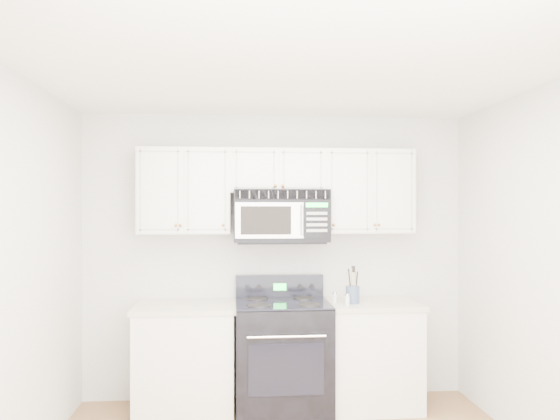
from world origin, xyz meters
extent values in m
cube|color=white|center=(0.00, 0.00, 2.60)|extent=(3.50, 3.50, 0.01)
cube|color=silver|center=(0.00, 1.75, 1.30)|extent=(3.50, 0.01, 2.60)
cube|color=silver|center=(0.00, -1.75, 1.30)|extent=(3.50, 0.01, 2.60)
cube|color=silver|center=(-0.80, 1.44, 0.44)|extent=(0.82, 0.63, 0.88)
cube|color=beige|center=(-0.80, 1.44, 0.90)|extent=(0.86, 0.65, 0.04)
cube|color=black|center=(-0.80, 1.48, 0.05)|extent=(0.82, 0.55, 0.10)
cube|color=silver|center=(0.80, 1.44, 0.44)|extent=(0.82, 0.63, 0.88)
cube|color=beige|center=(0.80, 1.44, 0.90)|extent=(0.86, 0.65, 0.04)
cube|color=black|center=(0.80, 1.48, 0.05)|extent=(0.82, 0.55, 0.10)
cube|color=black|center=(0.03, 1.41, 0.46)|extent=(0.80, 0.69, 0.92)
cube|color=black|center=(0.03, 1.06, 0.45)|extent=(0.61, 0.01, 0.42)
cylinder|color=silver|center=(0.03, 1.03, 0.72)|extent=(0.63, 0.02, 0.02)
cube|color=black|center=(0.03, 1.41, 0.93)|extent=(0.80, 0.69, 0.02)
cube|color=black|center=(0.03, 1.71, 1.03)|extent=(0.80, 0.08, 0.21)
cube|color=#18DE3B|center=(0.03, 1.67, 1.03)|extent=(0.12, 0.00, 0.06)
cube|color=silver|center=(-0.82, 1.58, 1.90)|extent=(0.80, 0.33, 0.75)
cube|color=silver|center=(0.82, 1.58, 1.90)|extent=(0.80, 0.33, 0.75)
cube|color=silver|center=(0.00, 1.58, 2.08)|extent=(0.84, 0.33, 0.39)
sphere|color=#B47B32|center=(-0.84, 1.40, 1.60)|extent=(0.03, 0.03, 0.03)
sphere|color=#B47B32|center=(-0.48, 1.40, 1.60)|extent=(0.03, 0.03, 0.03)
sphere|color=#B47B32|center=(0.48, 1.40, 1.60)|extent=(0.03, 0.03, 0.03)
sphere|color=#B47B32|center=(0.84, 1.40, 1.60)|extent=(0.03, 0.03, 0.03)
sphere|color=#B47B32|center=(-0.03, 1.40, 1.94)|extent=(0.03, 0.03, 0.03)
sphere|color=#B47B32|center=(0.03, 1.40, 1.94)|extent=(0.03, 0.03, 0.03)
cylinder|color=#A6141A|center=(0.03, 1.40, 1.89)|extent=(0.01, 0.00, 0.11)
sphere|color=#B47B32|center=(0.03, 1.40, 1.83)|extent=(0.04, 0.04, 0.04)
cube|color=black|center=(0.03, 1.54, 1.68)|extent=(0.83, 0.42, 0.46)
cube|color=#ACA89E|center=(0.03, 1.34, 1.86)|extent=(0.81, 0.01, 0.08)
cube|color=#A3A3A4|center=(-0.09, 1.33, 1.64)|extent=(0.58, 0.01, 0.31)
cube|color=black|center=(-0.12, 1.32, 1.64)|extent=(0.43, 0.01, 0.24)
cube|color=black|center=(0.32, 1.33, 1.64)|extent=(0.23, 0.01, 0.31)
cube|color=#18DE3B|center=(0.32, 1.32, 1.77)|extent=(0.19, 0.00, 0.04)
cylinder|color=silver|center=(0.19, 1.29, 1.64)|extent=(0.02, 0.02, 0.26)
cylinder|color=#41566B|center=(0.64, 1.37, 0.99)|extent=(0.12, 0.12, 0.15)
cylinder|color=#AB853E|center=(0.67, 1.37, 1.07)|extent=(0.01, 0.01, 0.26)
cylinder|color=black|center=(0.62, 1.40, 1.08)|extent=(0.01, 0.01, 0.28)
cylinder|color=#AB853E|center=(0.62, 1.34, 1.09)|extent=(0.01, 0.01, 0.30)
cylinder|color=black|center=(0.67, 1.37, 1.07)|extent=(0.01, 0.01, 0.26)
cylinder|color=silver|center=(0.57, 1.28, 0.96)|extent=(0.04, 0.04, 0.08)
cylinder|color=silver|center=(0.57, 1.28, 1.01)|extent=(0.04, 0.04, 0.02)
cylinder|color=silver|center=(0.49, 1.42, 0.96)|extent=(0.04, 0.04, 0.08)
cylinder|color=silver|center=(0.49, 1.42, 1.00)|extent=(0.04, 0.04, 0.01)
camera|label=1|loc=(-0.40, -3.28, 1.75)|focal=35.00mm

